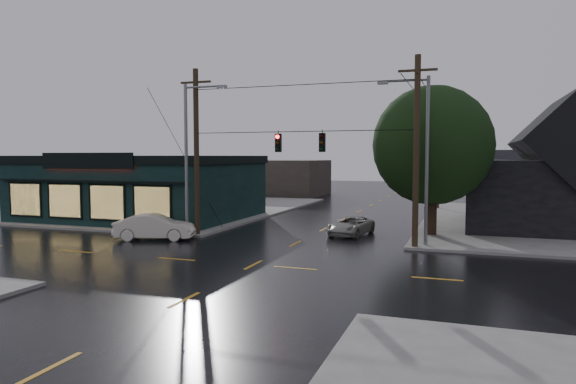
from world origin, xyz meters
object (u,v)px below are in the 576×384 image
(corner_tree, at_px, (432,146))
(utility_pole_ne, at_px, (415,249))
(utility_pole_nw, at_px, (198,236))
(sedan_cream, at_px, (155,227))
(suv_silver, at_px, (351,226))

(corner_tree, bearing_deg, utility_pole_ne, -96.16)
(corner_tree, relative_size, utility_pole_nw, 0.89)
(utility_pole_nw, relative_size, utility_pole_ne, 1.00)
(corner_tree, xyz_separation_m, sedan_cream, (-15.26, -6.57, -4.80))
(corner_tree, xyz_separation_m, suv_silver, (-4.76, -0.90, -4.98))
(utility_pole_nw, xyz_separation_m, suv_silver, (8.74, 3.73, 0.57))
(corner_tree, height_order, suv_silver, corner_tree)
(utility_pole_ne, distance_m, suv_silver, 5.70)
(sedan_cream, bearing_deg, corner_tree, -85.50)
(corner_tree, relative_size, sedan_cream, 1.96)
(utility_pole_nw, height_order, utility_pole_ne, same)
(utility_pole_nw, bearing_deg, utility_pole_ne, 0.00)
(utility_pole_nw, xyz_separation_m, utility_pole_ne, (13.00, 0.00, 0.00))
(corner_tree, distance_m, suv_silver, 6.95)
(sedan_cream, height_order, suv_silver, sedan_cream)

